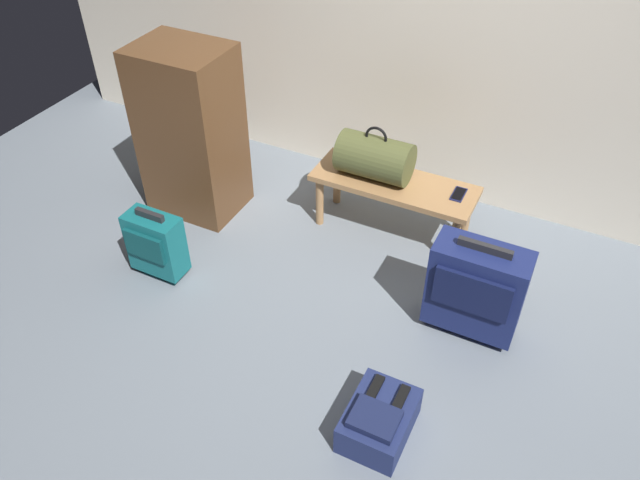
# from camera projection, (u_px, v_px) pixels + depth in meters

# --- Properties ---
(ground_plane) EXTENTS (6.60, 6.60, 0.00)m
(ground_plane) POSITION_uv_depth(u_px,v_px,m) (343.00, 345.00, 3.26)
(ground_plane) COLOR slate
(bench) EXTENTS (1.00, 0.36, 0.38)m
(bench) POSITION_uv_depth(u_px,v_px,m) (394.00, 189.00, 3.78)
(bench) COLOR #A87A4C
(bench) RESTS_ON ground
(duffel_bag_olive) EXTENTS (0.44, 0.26, 0.34)m
(duffel_bag_olive) POSITION_uv_depth(u_px,v_px,m) (375.00, 157.00, 3.70)
(duffel_bag_olive) COLOR #51562D
(duffel_bag_olive) RESTS_ON bench
(cell_phone) EXTENTS (0.07, 0.14, 0.01)m
(cell_phone) POSITION_uv_depth(u_px,v_px,m) (459.00, 194.00, 3.63)
(cell_phone) COLOR #191E4C
(cell_phone) RESTS_ON bench
(suitcase_upright_navy) EXTENTS (0.48, 0.24, 0.59)m
(suitcase_upright_navy) POSITION_uv_depth(u_px,v_px,m) (476.00, 288.00, 3.16)
(suitcase_upright_navy) COLOR navy
(suitcase_upright_navy) RESTS_ON ground
(suitcase_small_teal) EXTENTS (0.32, 0.18, 0.46)m
(suitcase_small_teal) POSITION_uv_depth(u_px,v_px,m) (155.00, 243.00, 3.52)
(suitcase_small_teal) COLOR #14666B
(suitcase_small_teal) RESTS_ON ground
(backpack_navy) EXTENTS (0.28, 0.38, 0.21)m
(backpack_navy) POSITION_uv_depth(u_px,v_px,m) (379.00, 420.00, 2.81)
(backpack_navy) COLOR navy
(backpack_navy) RESTS_ON ground
(side_cabinet) EXTENTS (0.56, 0.44, 1.10)m
(side_cabinet) POSITION_uv_depth(u_px,v_px,m) (191.00, 132.00, 3.85)
(side_cabinet) COLOR brown
(side_cabinet) RESTS_ON ground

